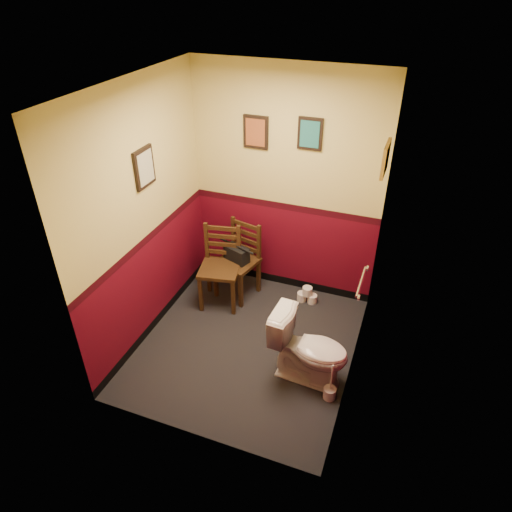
{
  "coord_description": "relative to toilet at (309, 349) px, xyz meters",
  "views": [
    {
      "loc": [
        1.35,
        -3.36,
        3.51
      ],
      "look_at": [
        0.0,
        0.25,
        1.0
      ],
      "focal_mm": 32.0,
      "sensor_mm": 36.0,
      "label": 1
    }
  ],
  "objects": [
    {
      "name": "ceiling",
      "position": [
        -0.72,
        0.21,
        2.33
      ],
      "size": [
        2.2,
        2.4,
        0.0
      ],
      "primitive_type": "cube",
      "rotation": [
        3.14,
        0.0,
        0.0
      ],
      "color": "silver",
      "rests_on": "ground"
    },
    {
      "name": "wall_front",
      "position": [
        -0.72,
        -0.99,
        0.98
      ],
      "size": [
        2.2,
        0.0,
        2.7
      ],
      "primitive_type": "cube",
      "rotation": [
        -1.57,
        0.0,
        0.0
      ],
      "color": "#510716",
      "rests_on": "ground"
    },
    {
      "name": "wall_left",
      "position": [
        -1.82,
        0.21,
        0.98
      ],
      "size": [
        0.0,
        2.4,
        2.7
      ],
      "primitive_type": "cube",
      "rotation": [
        1.57,
        0.0,
        1.57
      ],
      "color": "#510716",
      "rests_on": "ground"
    },
    {
      "name": "grab_bar",
      "position": [
        0.35,
        0.46,
        0.58
      ],
      "size": [
        0.05,
        0.56,
        0.06
      ],
      "color": "silver",
      "rests_on": "wall_right"
    },
    {
      "name": "chair_left",
      "position": [
        -1.31,
        0.84,
        0.11
      ],
      "size": [
        0.53,
        0.53,
        0.97
      ],
      "rotation": [
        0.0,
        0.0,
        0.2
      ],
      "color": "#3E2712",
      "rests_on": "floor"
    },
    {
      "name": "wall_back",
      "position": [
        -0.72,
        1.41,
        0.98
      ],
      "size": [
        2.2,
        0.0,
        2.7
      ],
      "primitive_type": "cube",
      "rotation": [
        1.57,
        0.0,
        0.0
      ],
      "color": "#510716",
      "rests_on": "ground"
    },
    {
      "name": "tp_stack",
      "position": [
        -0.32,
        1.16,
        -0.28
      ],
      "size": [
        0.25,
        0.13,
        0.21
      ],
      "color": "silver",
      "rests_on": "floor"
    },
    {
      "name": "framed_print_back_a",
      "position": [
        -1.07,
        1.39,
        1.58
      ],
      "size": [
        0.28,
        0.04,
        0.36
      ],
      "color": "black",
      "rests_on": "wall_back"
    },
    {
      "name": "toilet_brush",
      "position": [
        0.26,
        -0.18,
        -0.3
      ],
      "size": [
        0.12,
        0.12,
        0.43
      ],
      "color": "silver",
      "rests_on": "floor"
    },
    {
      "name": "framed_print_back_b",
      "position": [
        -0.47,
        1.39,
        1.63
      ],
      "size": [
        0.26,
        0.04,
        0.34
      ],
      "color": "black",
      "rests_on": "wall_back"
    },
    {
      "name": "chair_right",
      "position": [
        -1.16,
        1.06,
        0.1
      ],
      "size": [
        0.53,
        0.53,
        0.94
      ],
      "rotation": [
        0.0,
        0.0,
        -0.24
      ],
      "color": "#3E2712",
      "rests_on": "floor"
    },
    {
      "name": "handbag",
      "position": [
        -1.17,
        1.02,
        0.21
      ],
      "size": [
        0.33,
        0.24,
        0.22
      ],
      "rotation": [
        0.0,
        0.0,
        -0.35
      ],
      "color": "black",
      "rests_on": "chair_right"
    },
    {
      "name": "framed_print_right",
      "position": [
        0.36,
        0.81,
        1.68
      ],
      "size": [
        0.04,
        0.34,
        0.28
      ],
      "color": "olive",
      "rests_on": "wall_right"
    },
    {
      "name": "wall_right",
      "position": [
        0.38,
        0.21,
        0.98
      ],
      "size": [
        0.0,
        2.4,
        2.7
      ],
      "primitive_type": "cube",
      "rotation": [
        1.57,
        0.0,
        -1.57
      ],
      "color": "#510716",
      "rests_on": "ground"
    },
    {
      "name": "toilet",
      "position": [
        0.0,
        0.0,
        0.0
      ],
      "size": [
        0.79,
        0.47,
        0.75
      ],
      "primitive_type": "imported",
      "rotation": [
        0.0,
        0.0,
        1.51
      ],
      "color": "white",
      "rests_on": "floor"
    },
    {
      "name": "framed_print_left",
      "position": [
        -1.8,
        0.31,
        1.48
      ],
      "size": [
        0.04,
        0.3,
        0.38
      ],
      "color": "black",
      "rests_on": "wall_left"
    },
    {
      "name": "floor",
      "position": [
        -0.72,
        0.21,
        -0.37
      ],
      "size": [
        2.2,
        2.4,
        0.0
      ],
      "primitive_type": "cube",
      "color": "black",
      "rests_on": "ground"
    }
  ]
}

